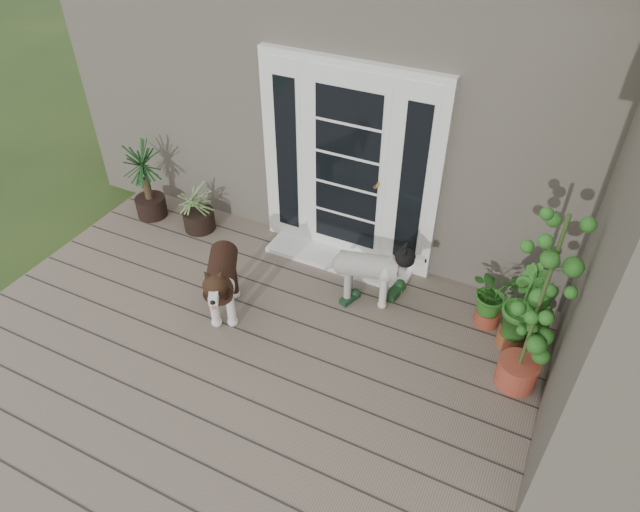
% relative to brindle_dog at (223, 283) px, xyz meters
% --- Properties ---
extents(deck, '(6.20, 4.60, 0.12)m').
position_rel_brindle_dog_xyz_m(deck, '(0.87, -0.82, -0.42)').
color(deck, '#6B5B4C').
rests_on(deck, ground).
extents(house_main, '(7.40, 4.00, 3.10)m').
position_rel_brindle_dog_xyz_m(house_main, '(0.87, 3.43, 1.07)').
color(house_main, '#665E54').
rests_on(house_main, ground).
extents(door_unit, '(1.90, 0.14, 2.15)m').
position_rel_brindle_dog_xyz_m(door_unit, '(0.67, 1.38, 0.72)').
color(door_unit, white).
rests_on(door_unit, deck).
extents(door_step, '(1.60, 0.40, 0.05)m').
position_rel_brindle_dog_xyz_m(door_step, '(0.67, 1.18, -0.33)').
color(door_step, white).
rests_on(door_step, deck).
extents(brindle_dog, '(0.74, 0.93, 0.72)m').
position_rel_brindle_dog_xyz_m(brindle_dog, '(0.00, 0.00, 0.00)').
color(brindle_dog, '#311B12').
rests_on(brindle_dog, deck).
extents(white_dog, '(0.83, 0.51, 0.64)m').
position_rel_brindle_dog_xyz_m(white_dog, '(1.17, 0.75, -0.04)').
color(white_dog, silver).
rests_on(white_dog, deck).
extents(spider_plant, '(0.62, 0.62, 0.64)m').
position_rel_brindle_dog_xyz_m(spider_plant, '(-1.04, 1.02, -0.04)').
color(spider_plant, '#74935A').
rests_on(spider_plant, deck).
extents(yucca, '(0.84, 0.84, 0.97)m').
position_rel_brindle_dog_xyz_m(yucca, '(-1.72, 0.99, 0.13)').
color(yucca, black).
rests_on(yucca, deck).
extents(herb_a, '(0.60, 0.60, 0.54)m').
position_rel_brindle_dog_xyz_m(herb_a, '(2.33, 0.96, -0.09)').
color(herb_a, '#2A601B').
rests_on(herb_a, deck).
extents(herb_b, '(0.51, 0.51, 0.66)m').
position_rel_brindle_dog_xyz_m(herb_b, '(2.60, 0.79, -0.03)').
color(herb_b, '#285B1A').
rests_on(herb_b, deck).
extents(herb_c, '(0.53, 0.53, 0.59)m').
position_rel_brindle_dog_xyz_m(herb_c, '(2.74, 0.87, -0.06)').
color(herb_c, '#2B621C').
rests_on(herb_c, deck).
extents(sapling, '(0.57, 0.57, 1.82)m').
position_rel_brindle_dog_xyz_m(sapling, '(2.73, 0.35, 0.55)').
color(sapling, '#1E5B1A').
rests_on(sapling, deck).
extents(clog_left, '(0.18, 0.32, 0.09)m').
position_rel_brindle_dog_xyz_m(clog_left, '(1.41, 0.96, -0.31)').
color(clog_left, '#163718').
rests_on(clog_left, deck).
extents(clog_right, '(0.20, 0.29, 0.08)m').
position_rel_brindle_dog_xyz_m(clog_right, '(1.03, 0.66, -0.32)').
color(clog_right, '#14331D').
rests_on(clog_right, deck).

